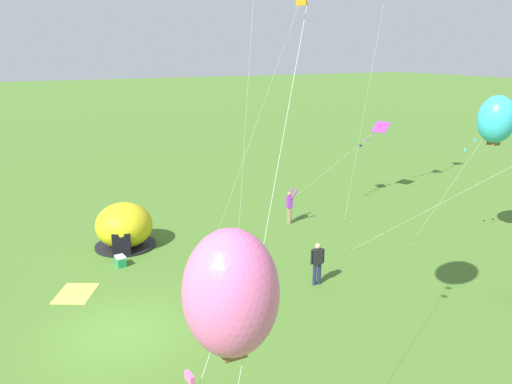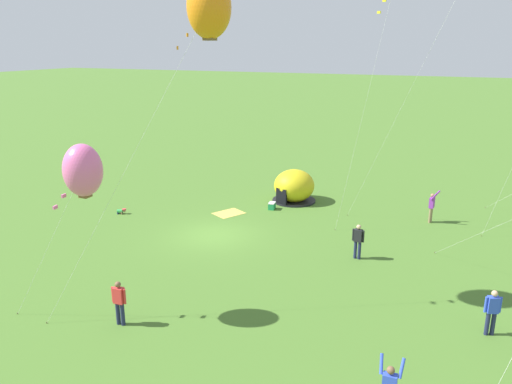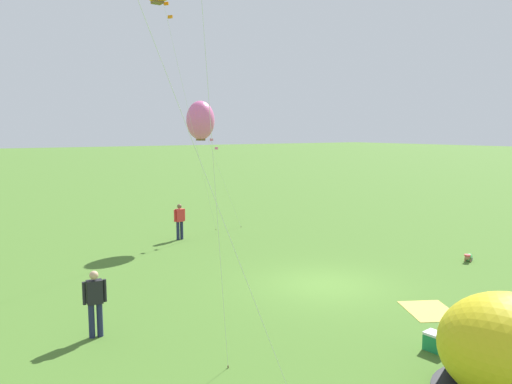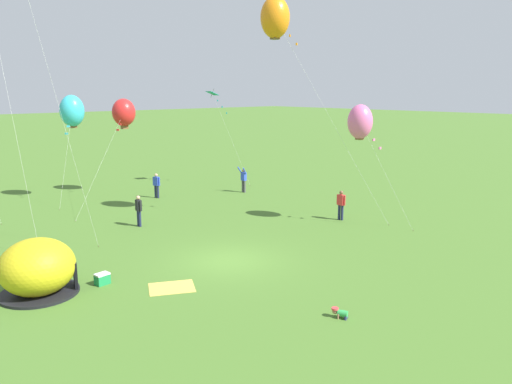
# 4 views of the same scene
# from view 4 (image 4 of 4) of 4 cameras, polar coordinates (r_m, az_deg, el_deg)

# --- Properties ---
(ground_plane) EXTENTS (300.00, 300.00, 0.00)m
(ground_plane) POSITION_cam_4_polar(r_m,az_deg,el_deg) (22.14, -3.12, -7.84)
(ground_plane) COLOR #477028
(popup_tent) EXTENTS (2.81, 2.81, 2.10)m
(popup_tent) POSITION_cam_4_polar(r_m,az_deg,el_deg) (20.01, -23.68, -7.97)
(popup_tent) COLOR gold
(popup_tent) RESTS_ON ground
(picnic_blanket) EXTENTS (2.11, 1.95, 0.01)m
(picnic_blanket) POSITION_cam_4_polar(r_m,az_deg,el_deg) (19.52, -9.61, -10.72)
(picnic_blanket) COLOR gold
(picnic_blanket) RESTS_ON ground
(cooler_box) EXTENTS (0.57, 0.42, 0.44)m
(cooler_box) POSITION_cam_4_polar(r_m,az_deg,el_deg) (20.38, -17.16, -9.46)
(cooler_box) COLOR #1E8C4C
(cooler_box) RESTS_ON ground
(toddler_crawling) EXTENTS (0.39, 0.55, 0.32)m
(toddler_crawling) POSITION_cam_4_polar(r_m,az_deg,el_deg) (17.09, 9.58, -13.45)
(toddler_crawling) COLOR green
(toddler_crawling) RESTS_ON ground
(person_arms_raised) EXTENTS (0.48, 0.68, 1.89)m
(person_arms_raised) POSITION_cam_4_polar(r_m,az_deg,el_deg) (36.34, -1.44, 1.51)
(person_arms_raised) COLOR #4C4C51
(person_arms_raised) RESTS_ON ground
(person_with_toddler) EXTENTS (0.28, 0.59, 1.72)m
(person_with_toddler) POSITION_cam_4_polar(r_m,az_deg,el_deg) (28.01, -13.27, -1.92)
(person_with_toddler) COLOR #1E2347
(person_with_toddler) RESTS_ON ground
(person_near_tent) EXTENTS (0.26, 0.59, 1.72)m
(person_near_tent) POSITION_cam_4_polar(r_m,az_deg,el_deg) (29.01, 9.68, -1.31)
(person_near_tent) COLOR #1E2347
(person_near_tent) RESTS_ON ground
(person_far_back) EXTENTS (0.36, 0.55, 1.72)m
(person_far_back) POSITION_cam_4_polar(r_m,az_deg,el_deg) (35.11, -11.31, 0.87)
(person_far_back) COLOR #1E2347
(person_far_back) RESTS_ON ground
(kite_red) EXTENTS (6.86, 5.88, 6.77)m
(kite_red) POSITION_cam_4_polar(r_m,az_deg,el_deg) (36.54, -14.88, 8.77)
(kite_red) COLOR silver
(kite_red) RESTS_ON ground
(kite_pink) EXTENTS (1.76, 3.62, 6.61)m
(kite_pink) POSITION_cam_4_polar(r_m,az_deg,el_deg) (27.60, 11.82, 7.85)
(kite_pink) COLOR silver
(kite_pink) RESTS_ON ground
(kite_orange) EXTENTS (5.05, 5.56, 12.14)m
(kite_orange) POSITION_cam_4_polar(r_m,az_deg,el_deg) (27.60, 2.20, 19.29)
(kite_orange) COLOR silver
(kite_orange) RESTS_ON ground
(kite_teal) EXTENTS (2.29, 2.69, 7.46)m
(kite_teal) POSITION_cam_4_polar(r_m,az_deg,el_deg) (38.74, -4.71, 10.71)
(kite_teal) COLOR silver
(kite_teal) RESTS_ON ground
(kite_cyan) EXTENTS (2.91, 2.88, 7.04)m
(kite_cyan) POSITION_cam_4_polar(r_m,az_deg,el_deg) (35.44, -20.28, 8.68)
(kite_cyan) COLOR silver
(kite_cyan) RESTS_ON ground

